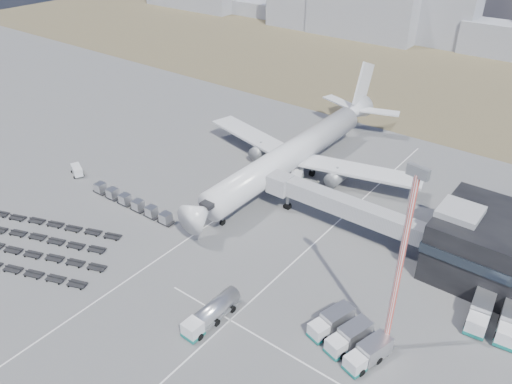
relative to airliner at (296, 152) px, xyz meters
The scene contains 15 objects.
ground 32.81m from the airliner, 90.00° to the right, with size 420.00×420.00×0.00m, color #565659.
grass_strip 77.80m from the airliner, 90.00° to the left, with size 420.00×90.00×0.01m, color brown.
lane_markings 31.41m from the airliner, 71.60° to the right, with size 47.12×110.00×0.01m.
jet_bridge 19.89m from the airliner, 36.93° to the right, with size 30.30×3.80×7.05m.
airliner is the anchor object (origin of this frame).
skyline 115.68m from the airliner, 92.69° to the left, with size 322.22×24.18×22.18m.
fuel_tanker 44.52m from the airliner, 71.47° to the right, with size 2.71×9.68×3.11m.
pushback_tug 27.26m from the airliner, 98.56° to the right, with size 3.28×1.84×1.48m, color silver.
utility_van 46.01m from the airliner, 142.11° to the right, with size 3.81×1.73×2.08m, color silver.
catering_truck 6.26m from the airliner, 53.36° to the right, with size 4.48×6.12×2.60m.
service_trucks_near 46.58m from the airliner, 47.68° to the right, with size 10.57×9.07×2.75m.
service_trucks_far 49.44m from the airliner, 22.84° to the right, with size 7.28×8.43×3.15m.
uld_row 34.46m from the airliner, 120.48° to the right, with size 21.00×2.24×1.91m.
baggage_dollies 53.14m from the airliner, 114.51° to the right, with size 32.31×23.10×0.70m.
floodlight_mast 48.29m from the airliner, 42.14° to the right, with size 2.59×2.10×27.15m.
Camera 1 is at (49.39, -45.68, 51.61)m, focal length 35.00 mm.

